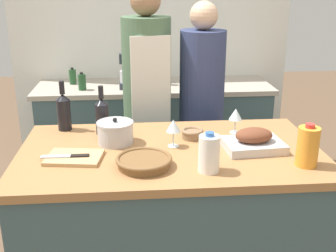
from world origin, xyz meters
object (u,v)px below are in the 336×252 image
(condiment_bottle_tall, at_px, (82,82))
(roasting_pan, at_px, (254,141))
(cutting_board, at_px, (74,157))
(wine_bottle_green, at_px, (102,115))
(wine_bottle_dark, at_px, (64,111))
(wine_glass_right, at_px, (173,126))
(wine_glass_left, at_px, (236,115))
(wicker_basket, at_px, (144,161))
(person_cook_guest, at_px, (201,106))
(stand_mixer, at_px, (130,74))
(condiment_bottle_short, at_px, (73,77))
(mixing_bowl, at_px, (192,133))
(stock_pot, at_px, (115,132))
(condiment_bottle_extra, at_px, (164,75))
(milk_jug, at_px, (209,153))
(knife_chef, at_px, (67,156))
(person_cook_aproned, at_px, (147,100))
(juice_jug, at_px, (308,146))

(condiment_bottle_tall, bearing_deg, roasting_pan, -55.38)
(cutting_board, bearing_deg, wine_bottle_green, 71.80)
(wine_bottle_dark, height_order, wine_glass_right, wine_bottle_dark)
(wine_glass_right, xyz_separation_m, condiment_bottle_tall, (-0.61, 1.40, -0.09))
(wine_glass_left, bearing_deg, condiment_bottle_tall, 128.70)
(wicker_basket, xyz_separation_m, person_cook_guest, (0.43, 1.02, -0.05))
(wine_bottle_green, height_order, stand_mixer, wine_bottle_green)
(wine_bottle_dark, bearing_deg, stand_mixer, 71.37)
(cutting_board, xyz_separation_m, condiment_bottle_short, (-0.23, 1.73, 0.01))
(cutting_board, bearing_deg, mixing_bowl, 20.86)
(stock_pot, xyz_separation_m, wine_bottle_green, (-0.08, 0.16, 0.05))
(wicker_basket, distance_m, condiment_bottle_short, 1.92)
(condiment_bottle_extra, bearing_deg, wicker_basket, -97.44)
(person_cook_guest, bearing_deg, condiment_bottle_extra, 83.32)
(wicker_basket, relative_size, wine_bottle_dark, 0.92)
(mixing_bowl, relative_size, wine_bottle_dark, 0.42)
(condiment_bottle_extra, bearing_deg, stand_mixer, -162.38)
(stock_pot, bearing_deg, wine_bottle_dark, 141.55)
(wine_bottle_green, bearing_deg, roasting_pan, -21.48)
(roasting_pan, bearing_deg, wicker_basket, -164.13)
(wicker_basket, bearing_deg, wine_glass_left, 37.92)
(mixing_bowl, distance_m, condiment_bottle_extra, 1.41)
(stand_mixer, bearing_deg, wine_bottle_green, -97.43)
(stock_pot, bearing_deg, condiment_bottle_extra, 75.68)
(mixing_bowl, relative_size, condiment_bottle_tall, 0.82)
(milk_jug, relative_size, knife_chef, 0.82)
(wine_glass_right, distance_m, condiment_bottle_tall, 1.53)
(person_cook_aproned, bearing_deg, knife_chef, -122.47)
(wine_bottle_dark, bearing_deg, mixing_bowl, -15.80)
(stand_mixer, xyz_separation_m, condiment_bottle_extra, (0.29, 0.09, -0.03))
(juice_jug, relative_size, condiment_bottle_short, 1.41)
(cutting_board, distance_m, milk_jug, 0.65)
(milk_jug, bearing_deg, person_cook_guest, 82.49)
(cutting_board, distance_m, condiment_bottle_extra, 1.73)
(wine_bottle_green, xyz_separation_m, condiment_bottle_tall, (-0.24, 1.17, -0.08))
(cutting_board, bearing_deg, wine_bottle_dark, 103.64)
(condiment_bottle_short, xyz_separation_m, condiment_bottle_extra, (0.79, -0.09, 0.02))
(juice_jug, bearing_deg, mixing_bowl, 140.65)
(stand_mixer, distance_m, person_cook_aproned, 0.66)
(stand_mixer, bearing_deg, milk_jug, -78.61)
(roasting_pan, distance_m, knife_chef, 0.93)
(wine_glass_right, bearing_deg, wicker_basket, -124.12)
(wicker_basket, xyz_separation_m, stock_pot, (-0.14, 0.31, 0.03))
(condiment_bottle_short, bearing_deg, milk_jug, -66.14)
(roasting_pan, height_order, wine_bottle_dark, wine_bottle_dark)
(condiment_bottle_tall, bearing_deg, knife_chef, -86.62)
(milk_jug, xyz_separation_m, person_cook_guest, (0.14, 1.09, -0.11))
(knife_chef, distance_m, condiment_bottle_extra, 1.75)
(wine_glass_right, bearing_deg, wine_bottle_green, 148.54)
(mixing_bowl, bearing_deg, stand_mixer, 104.20)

